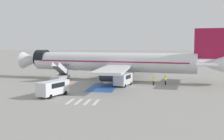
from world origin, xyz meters
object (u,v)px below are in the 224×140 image
Objects in this scene: service_van_0 at (123,79)px; ground_crew_1 at (154,80)px; ground_crew_0 at (165,80)px; service_van_1 at (53,87)px; boarding_stairs_forward at (60,76)px; traffic_cone_0 at (70,83)px; airliner at (114,62)px; traffic_cone_1 at (101,82)px; fuel_tanker at (142,64)px.

service_van_0 reaches higher than ground_crew_1.
service_van_0 is 3.06× the size of ground_crew_0.
service_van_1 is 19.47m from ground_crew_1.
boarding_stairs_forward is 8.96× the size of traffic_cone_0.
boarding_stairs_forward is 1.02× the size of service_van_0.
service_van_1 is (-6.53, -19.08, -2.48)m from airliner.
ground_crew_1 reaches higher than traffic_cone_1.
fuel_tanker is 33.65m from traffic_cone_0.
traffic_cone_1 is (4.68, 14.00, -1.06)m from service_van_1.
ground_crew_0 reaches higher than traffic_cone_1.
fuel_tanker is 29.20m from ground_crew_0.
service_van_0 is at bearing -150.69° from airliner.
ground_crew_0 reaches higher than ground_crew_1.
ground_crew_0 is at bearing 58.14° from service_van_1.
traffic_cone_0 is at bearing 154.12° from fuel_tanker.
traffic_cone_0 is at bearing 147.29° from airliner.
traffic_cone_1 is at bearing 169.66° from airliner.
ground_crew_0 is 2.47m from ground_crew_1.
boarding_stairs_forward is 19.92m from ground_crew_1.
traffic_cone_0 is at bearing -164.87° from service_van_0.
airliner reaches higher than ground_crew_1.
traffic_cone_1 is (-4.68, 2.86, -1.06)m from service_van_0.
service_van_1 is at bearing -115.42° from service_van_0.
airliner reaches higher than fuel_tanker.
ground_crew_1 is 2.88× the size of traffic_cone_1.
ground_crew_0 is (5.27, -28.71, -0.79)m from fuel_tanker.
ground_crew_1 is at bearing -177.77° from fuel_tanker.
fuel_tanker is 6.24× the size of ground_crew_0.
fuel_tanker reaches higher than traffic_cone_1.
traffic_cone_1 is (5.47, 2.95, -0.01)m from traffic_cone_0.
boarding_stairs_forward is at bearing 174.26° from service_van_0.
ground_crew_1 is (8.48, -6.68, -2.85)m from airliner.
airliner is 23.80m from fuel_tanker.
fuel_tanker is 29.12m from traffic_cone_1.
service_van_1 is at bearing -163.19° from ground_crew_1.
ground_crew_1 is (19.53, -3.90, -0.01)m from boarding_stairs_forward.
airliner is 75.79× the size of traffic_cone_0.
airliner is 11.16m from ground_crew_1.
ground_crew_1 is at bearing -1.68° from boarding_stairs_forward.
service_van_1 reaches higher than traffic_cone_1.
airliner reaches higher than service_van_0.
fuel_tanker is 29.92m from ground_crew_1.
boarding_stairs_forward reaches higher than ground_crew_0.
ground_crew_0 is at bearing 2.17° from ground_crew_1.
service_van_1 reaches higher than traffic_cone_0.
service_van_1 is 14.80m from traffic_cone_1.
airliner is 20.32m from service_van_1.
service_van_0 reaches higher than traffic_cone_1.
fuel_tanker is at bearing 73.05° from ground_crew_1.
airliner is 6.46m from traffic_cone_1.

